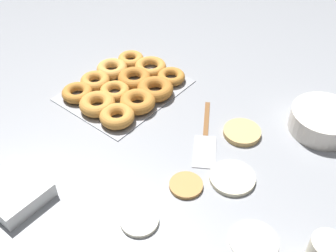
% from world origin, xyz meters
% --- Properties ---
extents(ground_plane, '(3.00, 3.00, 0.00)m').
position_xyz_m(ground_plane, '(0.00, 0.00, 0.00)').
color(ground_plane, gray).
extents(pancake_0, '(0.11, 0.11, 0.01)m').
position_xyz_m(pancake_0, '(-0.06, 0.11, 0.01)').
color(pancake_0, beige).
rests_on(pancake_0, ground_plane).
extents(pancake_1, '(0.10, 0.10, 0.02)m').
position_xyz_m(pancake_1, '(-0.21, 0.04, 0.01)').
color(pancake_1, tan).
rests_on(pancake_1, ground_plane).
extents(pancake_2, '(0.08, 0.08, 0.01)m').
position_xyz_m(pancake_2, '(0.03, 0.03, 0.01)').
color(pancake_2, '#B27F42').
rests_on(pancake_2, ground_plane).
extents(pancake_4, '(0.11, 0.11, 0.01)m').
position_xyz_m(pancake_4, '(0.06, 0.24, 0.00)').
color(pancake_4, silver).
rests_on(pancake_4, ground_plane).
extents(pancake_5, '(0.09, 0.09, 0.01)m').
position_xyz_m(pancake_5, '(0.18, 0.01, 0.01)').
color(pancake_5, silver).
rests_on(pancake_5, ground_plane).
extents(donut_tray, '(0.36, 0.29, 0.04)m').
position_xyz_m(donut_tray, '(-0.15, -0.34, 0.02)').
color(donut_tray, '#93969B').
rests_on(donut_tray, ground_plane).
extents(batter_bowl, '(0.18, 0.18, 0.06)m').
position_xyz_m(batter_bowl, '(-0.37, 0.20, 0.03)').
color(batter_bowl, silver).
rests_on(batter_bowl, ground_plane).
extents(container_stack, '(0.14, 0.15, 0.04)m').
position_xyz_m(container_stack, '(0.32, -0.26, 0.02)').
color(container_stack, white).
rests_on(container_stack, ground_plane).
extents(spatula, '(0.25, 0.18, 0.01)m').
position_xyz_m(spatula, '(-0.12, -0.02, 0.00)').
color(spatula, brown).
rests_on(spatula, ground_plane).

